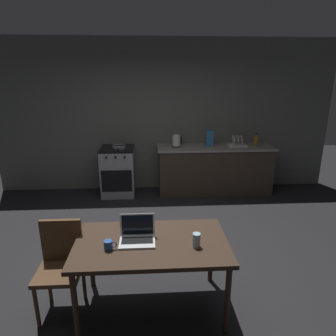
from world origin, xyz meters
name	(u,v)px	position (x,y,z in m)	size (l,w,h in m)	color
ground_plane	(152,262)	(0.00, 0.00, 0.00)	(12.00, 12.00, 0.00)	black
back_wall	(165,117)	(0.30, 2.58, 1.41)	(6.40, 0.10, 2.83)	#5D5F59
kitchen_counter	(214,169)	(1.22, 2.23, 0.45)	(2.16, 0.64, 0.90)	#382D23
stove_oven	(118,171)	(-0.60, 2.23, 0.45)	(0.60, 0.62, 0.90)	gray
dining_table	(152,248)	(0.01, -0.72, 0.65)	(1.39, 0.81, 0.71)	#332319
chair	(61,261)	(-0.84, -0.66, 0.50)	(0.40, 0.40, 0.87)	#4C331E
laptop	(137,236)	(-0.12, -0.70, 0.76)	(0.32, 0.24, 0.23)	silver
electric_kettle	(176,141)	(0.49, 2.23, 1.01)	(0.17, 0.15, 0.23)	black
bottle	(256,140)	(1.96, 2.18, 1.02)	(0.08, 0.08, 0.25)	#8C601E
frying_pan	(119,147)	(-0.56, 2.20, 0.93)	(0.26, 0.43, 0.05)	gray
coffee_mug	(109,245)	(-0.36, -0.83, 0.76)	(0.11, 0.07, 0.09)	#264C8C
drinking_glass	(196,240)	(0.40, -0.83, 0.78)	(0.07, 0.07, 0.13)	#99B7C6
cereal_box	(210,138)	(1.11, 2.25, 1.05)	(0.13, 0.05, 0.29)	#3372B2
dish_rack	(237,143)	(1.63, 2.23, 0.95)	(0.34, 0.26, 0.21)	silver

